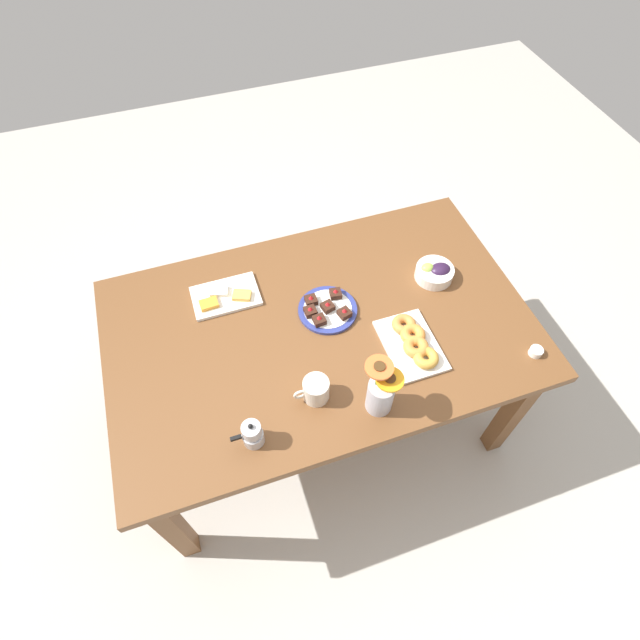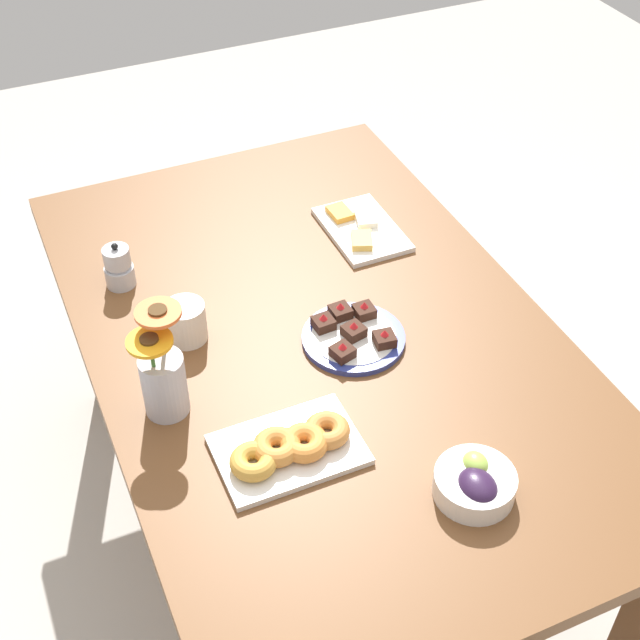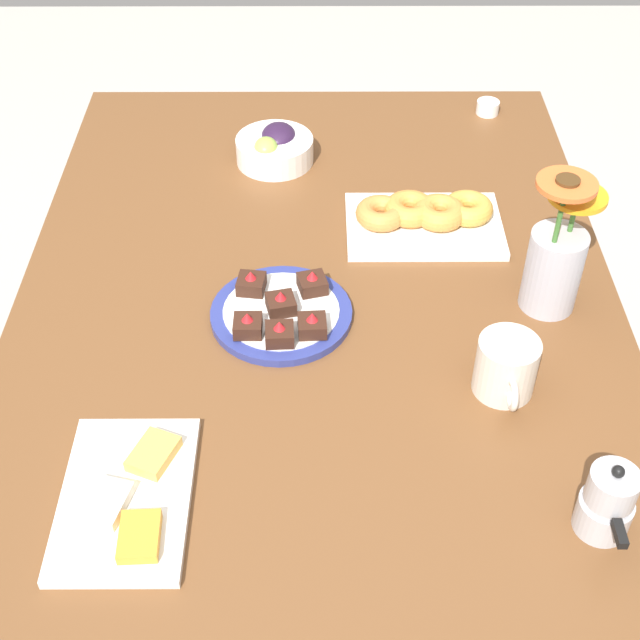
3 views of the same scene
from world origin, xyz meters
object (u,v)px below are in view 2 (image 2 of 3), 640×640
(dining_table, at_px, (320,361))
(grape_bowl, at_px, (475,483))
(coffee_mug, at_px, (186,321))
(cheese_platter, at_px, (361,228))
(dessert_plate, at_px, (353,336))
(flower_vase, at_px, (163,378))
(moka_pot, at_px, (119,267))
(croissant_platter, at_px, (290,447))

(dining_table, xyz_separation_m, grape_bowl, (-0.52, -0.08, 0.12))
(coffee_mug, relative_size, cheese_platter, 0.48)
(dining_table, height_order, grape_bowl, grape_bowl)
(dining_table, distance_m, dessert_plate, 0.12)
(coffee_mug, xyz_separation_m, flower_vase, (-0.19, 0.10, 0.04))
(dessert_plate, relative_size, moka_pot, 1.92)
(croissant_platter, xyz_separation_m, flower_vase, (0.21, 0.18, 0.07))
(coffee_mug, relative_size, croissant_platter, 0.45)
(grape_bowl, distance_m, moka_pot, 0.97)
(cheese_platter, xyz_separation_m, croissant_platter, (-0.60, 0.44, 0.01))
(dessert_plate, height_order, moka_pot, moka_pot)
(croissant_platter, distance_m, moka_pot, 0.67)
(croissant_platter, bearing_deg, flower_vase, 40.63)
(flower_vase, bearing_deg, coffee_mug, -28.00)
(grape_bowl, xyz_separation_m, moka_pot, (0.87, 0.44, 0.02))
(croissant_platter, height_order, moka_pot, moka_pot)
(dining_table, xyz_separation_m, flower_vase, (-0.08, 0.37, 0.17))
(grape_bowl, bearing_deg, croissant_platter, 51.11)
(grape_bowl, relative_size, flower_vase, 0.61)
(coffee_mug, distance_m, dessert_plate, 0.37)
(dining_table, relative_size, croissant_platter, 5.71)
(croissant_platter, xyz_separation_m, moka_pot, (0.64, 0.17, 0.03))
(cheese_platter, height_order, moka_pot, moka_pot)
(cheese_platter, bearing_deg, moka_pot, 86.28)
(moka_pot, bearing_deg, croissant_platter, -165.36)
(grape_bowl, bearing_deg, dessert_plate, 3.10)
(coffee_mug, bearing_deg, flower_vase, 152.00)
(grape_bowl, distance_m, dessert_plate, 0.47)
(croissant_platter, xyz_separation_m, dessert_plate, (0.25, -0.25, -0.01))
(dessert_plate, xyz_separation_m, flower_vase, (-0.03, 0.43, 0.08))
(coffee_mug, xyz_separation_m, dessert_plate, (-0.16, -0.33, -0.03))
(dining_table, height_order, flower_vase, flower_vase)
(grape_bowl, xyz_separation_m, croissant_platter, (0.22, 0.28, -0.01))
(dessert_plate, bearing_deg, flower_vase, 94.46)
(coffee_mug, relative_size, flower_vase, 0.50)
(dining_table, relative_size, flower_vase, 6.34)
(dining_table, height_order, coffee_mug, coffee_mug)
(dessert_plate, bearing_deg, cheese_platter, -28.03)
(cheese_platter, height_order, flower_vase, flower_vase)
(cheese_platter, relative_size, moka_pot, 2.18)
(coffee_mug, height_order, moka_pot, moka_pot)
(dining_table, xyz_separation_m, coffee_mug, (0.11, 0.27, 0.13))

